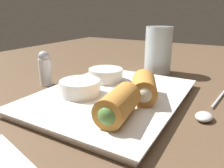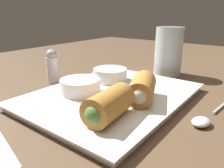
{
  "view_description": "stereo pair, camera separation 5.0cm",
  "coord_description": "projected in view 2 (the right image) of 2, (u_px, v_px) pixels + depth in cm",
  "views": [
    {
      "loc": [
        -33.61,
        -19.1,
        18.68
      ],
      "look_at": [
        1.11,
        0.99,
        5.29
      ],
      "focal_mm": 35.0,
      "sensor_mm": 36.0,
      "label": 1
    },
    {
      "loc": [
        -30.84,
        -23.28,
        18.68
      ],
      "look_at": [
        1.11,
        0.99,
        5.29
      ],
      "focal_mm": 35.0,
      "sensor_mm": 36.0,
      "label": 2
    }
  ],
  "objects": [
    {
      "name": "roll_front_left",
      "position": [
        142.0,
        89.0,
        0.38
      ],
      "size": [
        9.52,
        7.39,
        4.47
      ],
      "color": "#C68438",
      "rests_on": "serving_plate"
    },
    {
      "name": "salt_shaker",
      "position": [
        53.0,
        66.0,
        0.53
      ],
      "size": [
        2.91,
        2.91,
        8.15
      ],
      "color": "silver",
      "rests_on": "table_surface"
    },
    {
      "name": "dipping_bowl_far",
      "position": [
        110.0,
        74.0,
        0.5
      ],
      "size": [
        7.76,
        7.76,
        2.83
      ],
      "color": "silver",
      "rests_on": "serving_plate"
    },
    {
      "name": "dipping_bowl_near",
      "position": [
        80.0,
        86.0,
        0.42
      ],
      "size": [
        7.76,
        7.76,
        2.83
      ],
      "color": "silver",
      "rests_on": "serving_plate"
    },
    {
      "name": "roll_front_right",
      "position": [
        108.0,
        105.0,
        0.32
      ],
      "size": [
        9.44,
        5.44,
        4.47
      ],
      "color": "#C68438",
      "rests_on": "serving_plate"
    },
    {
      "name": "serving_plate",
      "position": [
        112.0,
        96.0,
        0.43
      ],
      "size": [
        33.11,
        25.75,
        1.5
      ],
      "color": "white",
      "rests_on": "table_surface"
    },
    {
      "name": "table_surface",
      "position": [
        113.0,
        107.0,
        0.42
      ],
      "size": [
        180.0,
        140.0,
        2.0
      ],
      "color": "brown",
      "rests_on": "ground"
    },
    {
      "name": "drinking_glass",
      "position": [
        170.0,
        52.0,
        0.59
      ],
      "size": [
        7.34,
        7.34,
        12.83
      ],
      "color": "silver",
      "rests_on": "table_surface"
    },
    {
      "name": "spoon",
      "position": [
        206.0,
        118.0,
        0.35
      ],
      "size": [
        18.01,
        3.81,
        1.21
      ],
      "color": "silver",
      "rests_on": "table_surface"
    }
  ]
}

